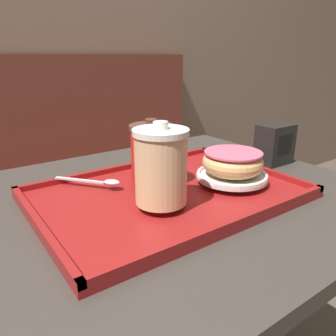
{
  "coord_description": "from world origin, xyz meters",
  "views": [
    {
      "loc": [
        -0.38,
        -0.52,
        0.99
      ],
      "look_at": [
        -0.02,
        -0.02,
        0.78
      ],
      "focal_mm": 35.0,
      "sensor_mm": 36.0,
      "label": 1
    }
  ],
  "objects_px": {
    "spoon": "(102,182)",
    "napkin_dispenser": "(274,144)",
    "coffee_cup_front": "(161,166)",
    "donut_chocolate_glazed": "(233,162)",
    "coffee_cup_rear": "(152,153)"
  },
  "relations": [
    {
      "from": "spoon",
      "to": "napkin_dispenser",
      "type": "bearing_deg",
      "value": 43.2
    },
    {
      "from": "spoon",
      "to": "napkin_dispenser",
      "type": "height_order",
      "value": "napkin_dispenser"
    },
    {
      "from": "coffee_cup_front",
      "to": "donut_chocolate_glazed",
      "type": "distance_m",
      "value": 0.2
    },
    {
      "from": "donut_chocolate_glazed",
      "to": "napkin_dispenser",
      "type": "bearing_deg",
      "value": 16.06
    },
    {
      "from": "spoon",
      "to": "napkin_dispenser",
      "type": "xyz_separation_m",
      "value": [
        0.47,
        -0.07,
        0.02
      ]
    },
    {
      "from": "coffee_cup_rear",
      "to": "donut_chocolate_glazed",
      "type": "distance_m",
      "value": 0.17
    },
    {
      "from": "coffee_cup_front",
      "to": "donut_chocolate_glazed",
      "type": "height_order",
      "value": "coffee_cup_front"
    },
    {
      "from": "coffee_cup_front",
      "to": "coffee_cup_rear",
      "type": "xyz_separation_m",
      "value": [
        0.05,
        0.1,
        -0.01
      ]
    },
    {
      "from": "napkin_dispenser",
      "to": "coffee_cup_front",
      "type": "bearing_deg",
      "value": -169.79
    },
    {
      "from": "coffee_cup_front",
      "to": "napkin_dispenser",
      "type": "xyz_separation_m",
      "value": [
        0.42,
        0.08,
        -0.04
      ]
    },
    {
      "from": "coffee_cup_rear",
      "to": "coffee_cup_front",
      "type": "bearing_deg",
      "value": -114.4
    },
    {
      "from": "napkin_dispenser",
      "to": "donut_chocolate_glazed",
      "type": "bearing_deg",
      "value": -163.94
    },
    {
      "from": "coffee_cup_front",
      "to": "coffee_cup_rear",
      "type": "bearing_deg",
      "value": 65.6
    },
    {
      "from": "donut_chocolate_glazed",
      "to": "coffee_cup_front",
      "type": "bearing_deg",
      "value": -176.86
    },
    {
      "from": "donut_chocolate_glazed",
      "to": "spoon",
      "type": "bearing_deg",
      "value": 151.14
    }
  ]
}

